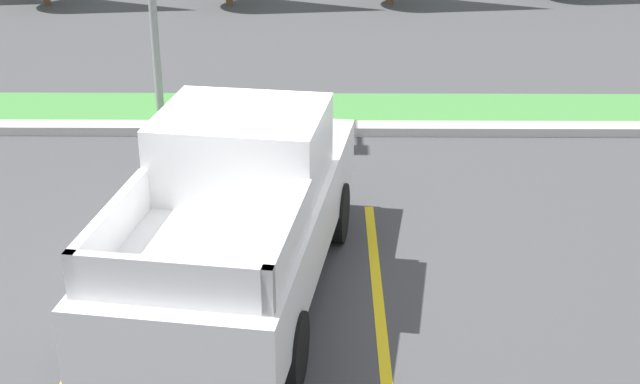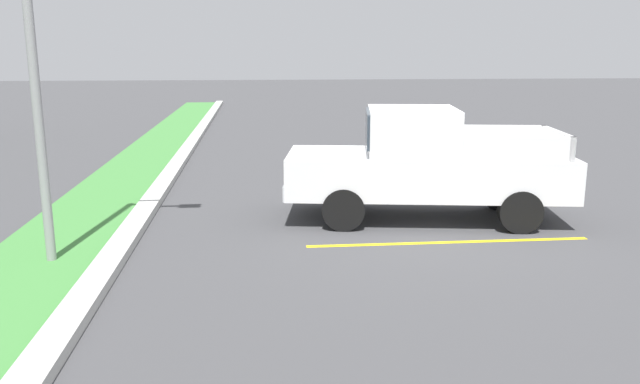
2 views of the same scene
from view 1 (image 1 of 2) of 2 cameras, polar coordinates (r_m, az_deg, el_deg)
The scene contains 6 objects.
ground_plane at distance 10.59m, azimuth -4.25°, elevation -5.52°, with size 120.00×120.00×0.00m, color #424244.
parking_line_near at distance 10.53m, azimuth -13.49°, elevation -6.34°, with size 0.12×4.80×0.01m, color yellow.
parking_line_far at distance 10.24m, azimuth 3.70°, elevation -6.58°, with size 0.12×4.80×0.01m, color yellow.
curb_strip at distance 15.11m, azimuth -2.82°, elevation 4.07°, with size 56.00×0.40×0.15m, color #B2B2AD.
grass_median at distance 16.17m, azimuth -2.61°, elevation 5.24°, with size 56.00×1.80×0.06m, color #42843D.
pickup_truck_main at distance 9.83m, azimuth -5.16°, elevation -1.17°, with size 2.66×5.45×2.10m.
Camera 1 is at (0.85, -9.20, 5.19)m, focal length 50.23 mm.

